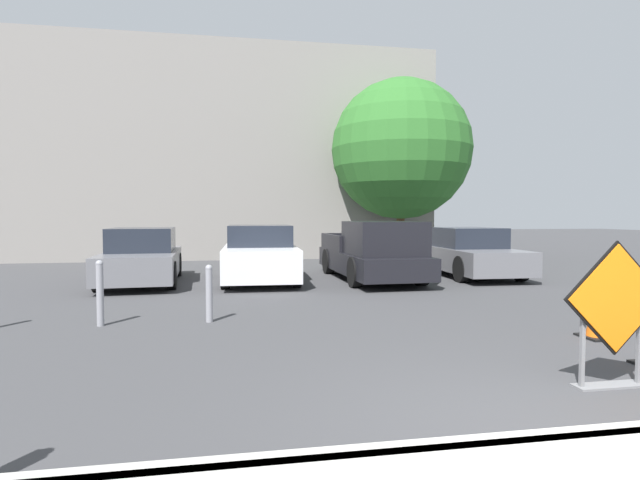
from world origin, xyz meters
TOP-DOWN VIEW (x-y plane):
  - ground_plane at (0.00, 10.00)m, footprint 96.00×96.00m
  - curb_lip at (0.00, 0.00)m, footprint 24.31×0.20m
  - road_closed_sign at (1.32, 1.14)m, footprint 1.16×0.20m
  - traffic_cone_second at (2.68, 3.01)m, footprint 0.45×0.45m
  - parked_car_nearest at (-4.76, 10.30)m, footprint 2.00×4.46m
  - parked_car_second at (-1.73, 10.11)m, footprint 2.03×4.22m
  - pickup_truck at (1.31, 9.72)m, footprint 2.04×5.08m
  - parked_car_third at (4.34, 10.33)m, footprint 1.99×4.58m
  - bollard_nearest at (-2.84, 5.08)m, footprint 0.12×0.12m
  - bollard_second at (-4.53, 5.08)m, footprint 0.12×0.12m
  - building_facade_backdrop at (-2.83, 19.21)m, footprint 17.64×5.00m
  - street_tree_behind_lot at (4.11, 15.59)m, footprint 5.46×5.46m

SIDE VIEW (x-z plane):
  - ground_plane at x=0.00m, z-range 0.00..0.00m
  - curb_lip at x=0.00m, z-range 0.00..0.14m
  - traffic_cone_second at x=2.68m, z-range -0.01..0.81m
  - bollard_nearest at x=-2.84m, z-range 0.03..0.97m
  - bollard_second at x=-4.53m, z-range 0.03..1.08m
  - parked_car_third at x=4.34m, z-range -0.05..1.36m
  - parked_car_nearest at x=-4.76m, z-range -0.05..1.38m
  - parked_car_second at x=-1.73m, z-range -0.05..1.44m
  - pickup_truck at x=1.31m, z-range -0.08..1.52m
  - road_closed_sign at x=1.32m, z-range 0.05..1.55m
  - building_facade_backdrop at x=-2.83m, z-range 0.00..8.68m
  - street_tree_behind_lot at x=4.11m, z-range 0.81..7.90m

